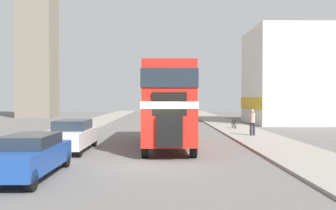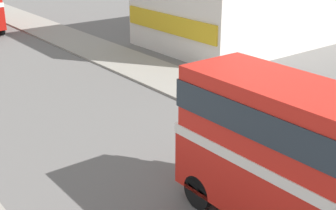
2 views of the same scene
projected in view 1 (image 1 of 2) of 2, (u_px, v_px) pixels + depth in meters
The scene contains 9 objects.
ground_plane at pixel (149, 165), 14.83m from camera, with size 120.00×120.00×0.00m, color slate.
sidewalk_right at pixel (318, 163), 14.92m from camera, with size 3.50×120.00×0.12m.
double_decker_bus at pixel (168, 99), 20.59m from camera, with size 2.45×10.19×4.31m.
bus_distant at pixel (174, 98), 55.38m from camera, with size 2.43×9.56×4.46m.
car_parked_near at pixel (29, 155), 12.42m from camera, with size 1.68×4.64×1.42m.
car_parked_mid at pixel (72, 135), 18.57m from camera, with size 1.72×4.59×1.54m.
pedestrian_walking at pixel (252, 121), 25.24m from camera, with size 0.36×0.36×1.77m.
bicycle_on_pavement at pixel (234, 124), 31.20m from camera, with size 0.05×1.76×0.78m.
church_tower at pixel (37, 2), 51.49m from camera, with size 4.87×4.87×31.00m.
Camera 1 is at (0.57, -14.79, 2.63)m, focal length 40.00 mm.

